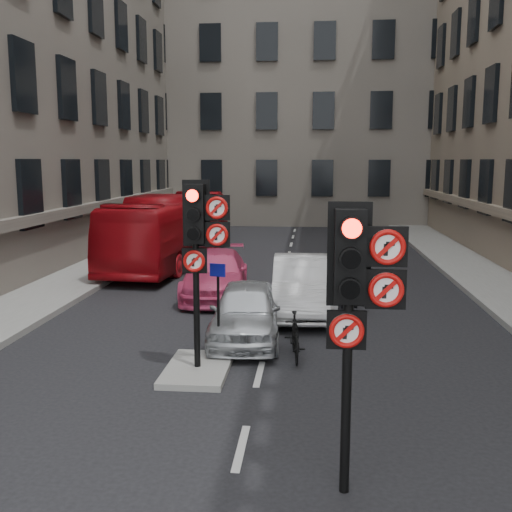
% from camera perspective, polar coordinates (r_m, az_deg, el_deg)
% --- Properties ---
extents(pavement_left, '(3.00, 50.00, 0.16)m').
position_cam_1_polar(pavement_left, '(20.09, -18.79, -2.81)').
color(pavement_left, gray).
rests_on(pavement_left, ground).
extents(centre_island, '(1.20, 2.00, 0.12)m').
position_cam_1_polar(centre_island, '(11.83, -5.58, -10.67)').
color(centre_island, gray).
rests_on(centre_island, ground).
extents(building_far, '(30.00, 14.00, 20.00)m').
position_cam_1_polar(building_far, '(44.34, 4.18, 16.76)').
color(building_far, slate).
rests_on(building_far, ground).
extents(signal_near, '(0.91, 0.40, 3.58)m').
position_cam_1_polar(signal_near, '(7.09, 9.55, -2.96)').
color(signal_near, black).
rests_on(signal_near, ground).
extents(signal_far, '(0.91, 0.40, 3.58)m').
position_cam_1_polar(signal_far, '(11.19, -5.37, 2.14)').
color(signal_far, black).
rests_on(signal_far, centre_island).
extents(car_silver, '(1.69, 3.91, 1.31)m').
position_cam_1_polar(car_silver, '(13.67, -0.93, -5.29)').
color(car_silver, '#B1B5B9').
rests_on(car_silver, ground).
extents(car_white, '(1.71, 4.59, 1.50)m').
position_cam_1_polar(car_white, '(16.11, 4.51, -2.77)').
color(car_white, silver).
rests_on(car_white, ground).
extents(car_pink, '(2.27, 4.76, 1.34)m').
position_cam_1_polar(car_pink, '(18.06, -3.87, -1.73)').
color(car_pink, '#CA3B69').
rests_on(car_pink, ground).
extents(bus_red, '(3.13, 10.06, 2.76)m').
position_cam_1_polar(bus_red, '(23.64, -8.08, 2.50)').
color(bus_red, maroon).
rests_on(bus_red, ground).
extents(motorcycle, '(0.58, 1.59, 0.93)m').
position_cam_1_polar(motorcycle, '(12.46, 3.74, -7.65)').
color(motorcycle, black).
rests_on(motorcycle, ground).
extents(motorcyclist, '(0.79, 0.62, 1.91)m').
position_cam_1_polar(motorcyclist, '(16.69, 8.86, -1.70)').
color(motorcyclist, black).
rests_on(motorcyclist, ground).
extents(info_sign, '(0.32, 0.13, 1.89)m').
position_cam_1_polar(info_sign, '(12.11, -3.63, -3.84)').
color(info_sign, black).
rests_on(info_sign, centre_island).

